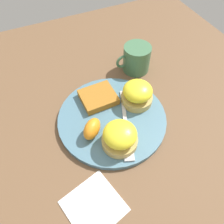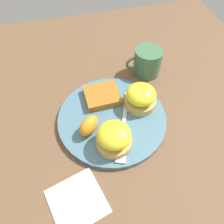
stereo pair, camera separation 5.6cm
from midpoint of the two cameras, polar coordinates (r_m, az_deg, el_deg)
name	(u,v)px [view 2 (the right image)]	position (r m, az deg, el deg)	size (l,w,h in m)	color
ground_plane	(112,120)	(0.59, 2.72, -2.17)	(1.10, 1.10, 0.00)	brown
plate	(112,118)	(0.58, 2.75, -1.78)	(0.29, 0.29, 0.01)	slate
sandwich_benedict_left	(114,137)	(0.51, 3.72, -6.88)	(0.09, 0.09, 0.06)	tan
sandwich_benedict_right	(141,97)	(0.59, 10.20, 3.66)	(0.09, 0.09, 0.06)	tan
hashbrown_patty	(102,96)	(0.61, 0.01, 4.14)	(0.09, 0.08, 0.02)	#A46721
orange_wedge	(89,126)	(0.54, -3.08, -3.80)	(0.06, 0.04, 0.04)	orange
fork	(123,129)	(0.56, 5.90, -4.64)	(0.09, 0.21, 0.00)	silver
cup	(147,62)	(0.70, 11.51, 12.60)	(0.11, 0.08, 0.08)	#42704C
napkin	(77,201)	(0.50, -5.70, -22.40)	(0.11, 0.11, 0.00)	white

